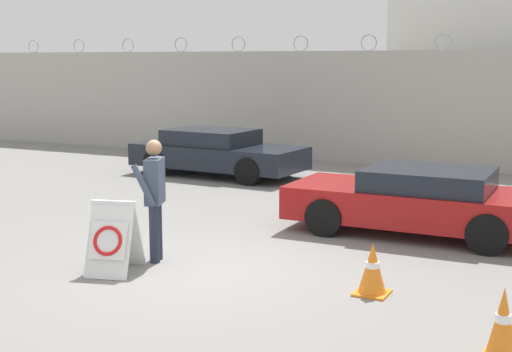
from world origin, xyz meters
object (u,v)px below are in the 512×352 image
object	(u,v)px
barricade_sign	(113,237)
security_guard	(155,193)
traffic_cone_near	(503,324)
parked_car_front_coupe	(217,152)
parked_car_rear_sedan	(418,200)
traffic_cone_mid	(372,269)

from	to	relation	value
barricade_sign	security_guard	size ratio (longest dim) A/B	0.57
barricade_sign	traffic_cone_near	xyz separation A→B (m)	(5.29, -0.65, -0.14)
barricade_sign	parked_car_front_coupe	bearing A→B (deg)	94.04
barricade_sign	security_guard	xyz separation A→B (m)	(0.19, 0.75, 0.51)
barricade_sign	parked_car_front_coupe	distance (m)	8.55
parked_car_rear_sedan	traffic_cone_mid	bearing A→B (deg)	94.37
traffic_cone_near	traffic_cone_mid	bearing A→B (deg)	142.31
barricade_sign	traffic_cone_mid	bearing A→B (deg)	-4.38
traffic_cone_mid	security_guard	bearing A→B (deg)	179.25
traffic_cone_near	parked_car_rear_sedan	world-z (taller)	parked_car_rear_sedan
traffic_cone_near	parked_car_rear_sedan	bearing A→B (deg)	113.05
barricade_sign	parked_car_front_coupe	size ratio (longest dim) A/B	0.22
security_guard	parked_car_rear_sedan	distance (m)	4.58
security_guard	traffic_cone_mid	bearing A→B (deg)	68.02
parked_car_rear_sedan	parked_car_front_coupe	bearing A→B (deg)	-32.63
security_guard	traffic_cone_mid	world-z (taller)	security_guard
parked_car_front_coupe	parked_car_rear_sedan	size ratio (longest dim) A/B	1.06
parked_car_front_coupe	barricade_sign	bearing A→B (deg)	-66.65
barricade_sign	security_guard	bearing A→B (deg)	59.82
security_guard	traffic_cone_mid	size ratio (longest dim) A/B	2.70
traffic_cone_near	parked_car_front_coupe	xyz separation A→B (m)	(-8.19, 8.69, 0.24)
traffic_cone_near	parked_car_front_coupe	bearing A→B (deg)	133.30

